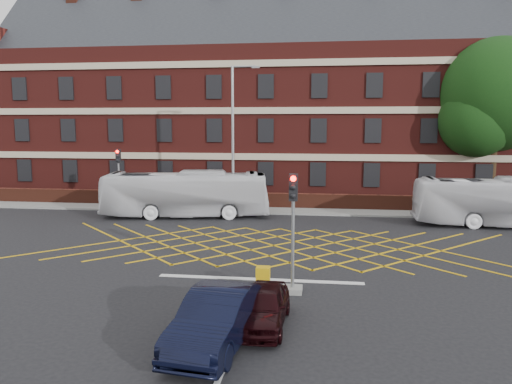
# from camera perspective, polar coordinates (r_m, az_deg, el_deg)

# --- Properties ---
(ground) EXTENTS (120.00, 120.00, 0.00)m
(ground) POSITION_cam_1_polar(r_m,az_deg,el_deg) (22.99, 1.53, -7.33)
(ground) COLOR black
(ground) RESTS_ON ground
(victorian_building) EXTENTS (51.00, 12.17, 20.40)m
(victorian_building) POSITION_cam_1_polar(r_m,az_deg,el_deg) (44.15, 4.99, 10.15)
(victorian_building) COLOR #521815
(victorian_building) RESTS_ON ground
(boundary_wall) EXTENTS (56.00, 0.50, 1.10)m
(boundary_wall) POSITION_cam_1_polar(r_m,az_deg,el_deg) (35.56, 3.77, -1.04)
(boundary_wall) COLOR #502115
(boundary_wall) RESTS_ON ground
(far_pavement) EXTENTS (60.00, 3.00, 0.12)m
(far_pavement) POSITION_cam_1_polar(r_m,az_deg,el_deg) (34.66, 3.65, -2.09)
(far_pavement) COLOR slate
(far_pavement) RESTS_ON ground
(box_junction_hatching) EXTENTS (8.22, 8.22, 0.02)m
(box_junction_hatching) POSITION_cam_1_polar(r_m,az_deg,el_deg) (24.91, 2.02, -6.12)
(box_junction_hatching) COLOR #CC990C
(box_junction_hatching) RESTS_ON ground
(stop_line) EXTENTS (8.00, 0.30, 0.02)m
(stop_line) POSITION_cam_1_polar(r_m,az_deg,el_deg) (19.65, 0.42, -9.94)
(stop_line) COLOR silver
(stop_line) RESTS_ON ground
(centre_line) EXTENTS (0.15, 14.00, 0.02)m
(centre_line) POSITION_cam_1_polar(r_m,az_deg,el_deg) (13.67, -3.19, -18.18)
(centre_line) COLOR silver
(centre_line) RESTS_ON ground
(bus_left) EXTENTS (11.01, 4.08, 3.00)m
(bus_left) POSITION_cam_1_polar(r_m,az_deg,el_deg) (32.59, -8.02, -0.22)
(bus_left) COLOR silver
(bus_left) RESTS_ON ground
(bus_right) EXTENTS (10.49, 2.67, 2.91)m
(bus_right) POSITION_cam_1_polar(r_m,az_deg,el_deg) (32.68, 26.67, -1.04)
(bus_right) COLOR silver
(bus_right) RESTS_ON ground
(car_navy) EXTENTS (2.15, 4.75, 1.51)m
(car_navy) POSITION_cam_1_polar(r_m,az_deg,el_deg) (14.02, -4.52, -14.18)
(car_navy) COLOR black
(car_navy) RESTS_ON ground
(car_maroon) EXTENTS (1.53, 3.59, 1.21)m
(car_maroon) POSITION_cam_1_polar(r_m,az_deg,el_deg) (15.23, 0.77, -12.94)
(car_maroon) COLOR black
(car_maroon) RESTS_ON ground
(deciduous_tree) EXTENTS (8.23, 8.16, 12.17)m
(deciduous_tree) POSITION_cam_1_polar(r_m,az_deg,el_deg) (40.39, 25.69, 9.19)
(deciduous_tree) COLOR black
(deciduous_tree) RESTS_ON ground
(traffic_light_near) EXTENTS (0.70, 0.70, 4.27)m
(traffic_light_near) POSITION_cam_1_polar(r_m,az_deg,el_deg) (17.79, 4.23, -5.99)
(traffic_light_near) COLOR slate
(traffic_light_near) RESTS_ON ground
(traffic_light_far) EXTENTS (0.70, 0.70, 4.27)m
(traffic_light_far) POSITION_cam_1_polar(r_m,az_deg,el_deg) (35.73, -15.36, 0.71)
(traffic_light_far) COLOR slate
(traffic_light_far) RESTS_ON ground
(street_lamp) EXTENTS (2.25, 1.00, 9.67)m
(street_lamp) POSITION_cam_1_polar(r_m,az_deg,el_deg) (32.62, -2.54, 3.20)
(street_lamp) COLOR slate
(street_lamp) RESTS_ON ground
(direction_signs) EXTENTS (1.10, 0.16, 2.20)m
(direction_signs) POSITION_cam_1_polar(r_m,az_deg,el_deg) (37.17, -16.11, 0.34)
(direction_signs) COLOR gray
(direction_signs) RESTS_ON ground
(utility_cabinet) EXTENTS (0.48, 0.42, 0.91)m
(utility_cabinet) POSITION_cam_1_polar(r_m,az_deg,el_deg) (18.18, 0.80, -9.95)
(utility_cabinet) COLOR #C6980B
(utility_cabinet) RESTS_ON ground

